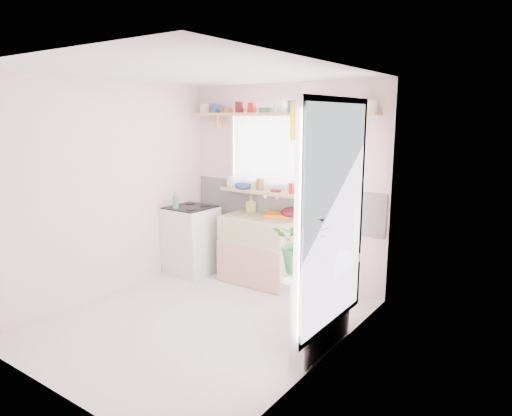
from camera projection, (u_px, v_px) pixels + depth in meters
The scene contains 19 objects.
room at pixel (299, 186), 4.82m from camera, with size 3.20×3.20×3.20m.
sink_unit at pixel (259, 249), 5.81m from camera, with size 0.95×0.65×1.11m.
cooker at pixel (191, 240), 6.14m from camera, with size 0.58×0.58×0.93m.
radiator_ledge at pixel (322, 307), 4.12m from camera, with size 0.22×0.95×0.78m.
windowsill at pixel (268, 192), 5.82m from camera, with size 1.40×0.22×0.04m, color tan.
pine_shelf at pixel (278, 114), 5.53m from camera, with size 2.52×0.24×0.04m, color tan.
shelf_crockery at pixel (277, 108), 5.53m from camera, with size 2.47×0.11×0.12m.
sill_crockery at pixel (265, 186), 5.83m from camera, with size 1.35×0.11×0.12m.
dish_tray at pixel (282, 215), 5.77m from camera, with size 0.43×0.32×0.04m, color orange.
colander at pixel (291, 213), 5.68m from camera, with size 0.28×0.28×0.13m, color maroon.
jade_plant at pixel (302, 243), 3.86m from camera, with size 0.48×0.41×0.53m, color #2A6B2D.
fruit_bowl at pixel (329, 254), 4.31m from camera, with size 0.33×0.33×0.08m, color white.
herb_pot at pixel (312, 264), 3.85m from camera, with size 0.10×0.07×0.19m, color #285F26.
soap_bottle_sink at pixel (251, 204), 6.03m from camera, with size 0.10×0.10×0.21m, color #CBCA5A.
sill_cup at pixel (260, 185), 5.94m from camera, with size 0.14×0.14×0.11m, color silver.
sill_bowl at pixel (243, 186), 5.96m from camera, with size 0.22×0.22×0.07m, color #2C4392.
shelf_vase at pixel (302, 106), 5.40m from camera, with size 0.13×0.13×0.13m, color #9E5B30.
cooker_bottle at pixel (175, 200), 5.89m from camera, with size 0.09×0.09×0.22m, color #468D4A.
fruit at pixel (330, 247), 4.30m from camera, with size 0.20×0.14×0.10m.
Camera 1 is at (3.04, -3.30, 2.09)m, focal length 32.00 mm.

